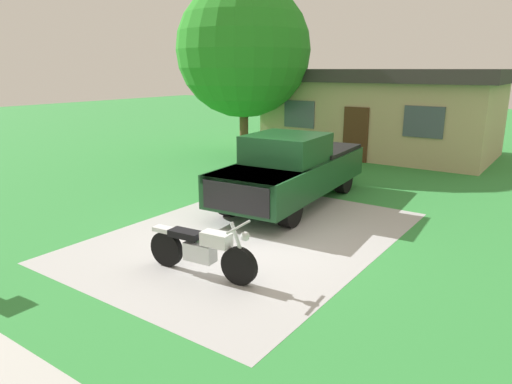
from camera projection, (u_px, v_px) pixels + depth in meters
name	position (u px, v px, depth m)	size (l,w,h in m)	color
ground_plane	(251.00, 235.00, 10.03)	(80.00, 80.00, 0.00)	#348D3E
driveway_pad	(251.00, 235.00, 10.03)	(5.38, 7.46, 0.01)	#AEAEAE
motorcycle	(202.00, 250.00, 8.00)	(2.21, 0.70, 1.09)	black
pickup_truck	(294.00, 168.00, 12.30)	(2.45, 5.76, 1.90)	black
shade_tree	(243.00, 50.00, 18.42)	(5.35, 5.35, 6.92)	brown
neighbor_house	(380.00, 111.00, 19.60)	(9.60, 5.60, 3.50)	tan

